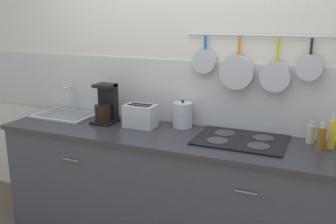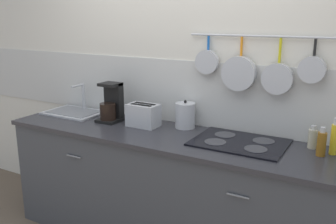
{
  "view_description": "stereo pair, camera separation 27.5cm",
  "coord_description": "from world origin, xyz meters",
  "px_view_note": "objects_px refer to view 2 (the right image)",
  "views": [
    {
      "loc": [
        1.07,
        -2.44,
        1.8
      ],
      "look_at": [
        -0.0,
        0.0,
        1.1
      ],
      "focal_mm": 40.0,
      "sensor_mm": 36.0,
      "label": 1
    },
    {
      "loc": [
        1.31,
        -2.32,
        1.8
      ],
      "look_at": [
        -0.0,
        0.0,
        1.1
      ],
      "focal_mm": 40.0,
      "sensor_mm": 36.0,
      "label": 2
    }
  ],
  "objects_px": {
    "kettle": "(185,115)",
    "bottle_hot_sauce": "(334,139)",
    "toaster": "(143,115)",
    "coffee_maker": "(111,105)",
    "bottle_olive_oil": "(313,138)",
    "bottle_cooking_wine": "(322,143)"
  },
  "relations": [
    {
      "from": "bottle_olive_oil",
      "to": "bottle_cooking_wine",
      "type": "distance_m",
      "value": 0.14
    },
    {
      "from": "bottle_olive_oil",
      "to": "bottle_hot_sauce",
      "type": "bearing_deg",
      "value": -23.77
    },
    {
      "from": "bottle_olive_oil",
      "to": "bottle_hot_sauce",
      "type": "relative_size",
      "value": 0.65
    },
    {
      "from": "kettle",
      "to": "bottle_olive_oil",
      "type": "relative_size",
      "value": 1.43
    },
    {
      "from": "toaster",
      "to": "bottle_cooking_wine",
      "type": "xyz_separation_m",
      "value": [
        1.34,
        0.0,
        -0.01
      ]
    },
    {
      "from": "toaster",
      "to": "kettle",
      "type": "distance_m",
      "value": 0.34
    },
    {
      "from": "bottle_hot_sauce",
      "to": "bottle_cooking_wine",
      "type": "bearing_deg",
      "value": -133.98
    },
    {
      "from": "bottle_olive_oil",
      "to": "bottle_cooking_wine",
      "type": "height_order",
      "value": "bottle_cooking_wine"
    },
    {
      "from": "coffee_maker",
      "to": "bottle_hot_sauce",
      "type": "distance_m",
      "value": 1.72
    },
    {
      "from": "coffee_maker",
      "to": "bottle_olive_oil",
      "type": "height_order",
      "value": "coffee_maker"
    },
    {
      "from": "bottle_olive_oil",
      "to": "kettle",
      "type": "bearing_deg",
      "value": 179.88
    },
    {
      "from": "bottle_cooking_wine",
      "to": "coffee_maker",
      "type": "bearing_deg",
      "value": -179.8
    },
    {
      "from": "toaster",
      "to": "bottle_olive_oil",
      "type": "relative_size",
      "value": 1.68
    },
    {
      "from": "coffee_maker",
      "to": "bottle_hot_sauce",
      "type": "xyz_separation_m",
      "value": [
        1.72,
        0.07,
        -0.03
      ]
    },
    {
      "from": "toaster",
      "to": "bottle_hot_sauce",
      "type": "bearing_deg",
      "value": 2.82
    },
    {
      "from": "toaster",
      "to": "bottle_olive_oil",
      "type": "distance_m",
      "value": 1.28
    },
    {
      "from": "toaster",
      "to": "bottle_olive_oil",
      "type": "height_order",
      "value": "toaster"
    },
    {
      "from": "toaster",
      "to": "coffee_maker",
      "type": "bearing_deg",
      "value": -179.64
    },
    {
      "from": "coffee_maker",
      "to": "bottle_cooking_wine",
      "type": "height_order",
      "value": "coffee_maker"
    },
    {
      "from": "kettle",
      "to": "bottle_hot_sauce",
      "type": "xyz_separation_m",
      "value": [
        1.09,
        -0.06,
        0.01
      ]
    },
    {
      "from": "kettle",
      "to": "bottle_hot_sauce",
      "type": "relative_size",
      "value": 0.93
    },
    {
      "from": "kettle",
      "to": "bottle_cooking_wine",
      "type": "bearing_deg",
      "value": -7.0
    }
  ]
}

